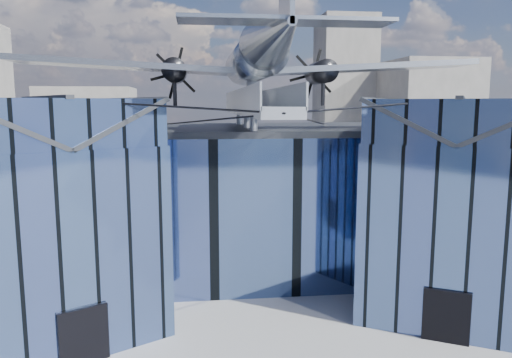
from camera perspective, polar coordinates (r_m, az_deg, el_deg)
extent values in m
plane|color=gray|center=(28.65, 0.50, -15.00)|extent=(120.00, 120.00, 0.00)
cube|color=#475E91|center=(35.84, -1.34, -2.22)|extent=(28.00, 14.00, 9.50)
cube|color=#25272C|center=(35.25, -1.37, 5.71)|extent=(28.00, 14.00, 0.40)
cube|color=#475E91|center=(26.88, -22.14, -6.52)|extent=(11.79, 11.43, 9.50)
cube|color=#475E91|center=(26.05, -22.86, 6.02)|extent=(11.56, 11.20, 2.20)
cube|color=#25272C|center=(26.69, -18.15, 6.31)|extent=(7.98, 9.23, 2.40)
cube|color=#25272C|center=(26.03, -23.01, 8.54)|extent=(4.30, 7.10, 0.18)
cube|color=black|center=(24.35, -19.09, -16.58)|extent=(2.03, 1.32, 2.60)
cube|color=black|center=(28.29, -13.27, -5.38)|extent=(0.34, 0.34, 9.50)
cube|color=#475E91|center=(29.41, 21.60, -5.22)|extent=(11.79, 11.43, 9.50)
cube|color=#475E91|center=(28.65, 22.25, 6.22)|extent=(11.56, 11.20, 2.20)
cube|color=#25272C|center=(28.78, 17.74, 6.46)|extent=(7.98, 9.23, 2.40)
cube|color=#25272C|center=(28.70, 26.76, 5.95)|extent=(7.98, 9.23, 2.40)
cube|color=#25272C|center=(28.64, 22.38, 8.52)|extent=(4.30, 7.10, 0.18)
cube|color=black|center=(26.60, 20.91, -14.46)|extent=(2.03, 1.32, 2.60)
cube|color=black|center=(29.83, 12.92, -4.64)|extent=(0.34, 0.34, 9.50)
cube|color=#959AA2|center=(29.74, -0.35, 7.88)|extent=(1.80, 21.00, 0.50)
cube|color=#959AA2|center=(29.65, -2.10, 9.13)|extent=(0.08, 21.00, 1.10)
cube|color=#959AA2|center=(29.85, 1.39, 9.13)|extent=(0.08, 21.00, 1.10)
cylinder|color=#959AA2|center=(39.20, -1.95, 7.06)|extent=(0.44, 0.44, 1.35)
cylinder|color=#959AA2|center=(33.23, -1.04, 6.79)|extent=(0.44, 0.44, 1.35)
cylinder|color=#959AA2|center=(29.26, -0.24, 6.55)|extent=(0.44, 0.44, 1.35)
cylinder|color=#959AA2|center=(30.24, -0.46, 9.69)|extent=(0.70, 0.70, 1.40)
cylinder|color=black|center=(22.12, -11.84, 8.24)|extent=(10.55, 6.08, 0.69)
cylinder|color=black|center=(23.68, 14.66, 8.16)|extent=(10.55, 6.08, 0.69)
cylinder|color=black|center=(27.56, -6.12, 6.64)|extent=(6.09, 17.04, 1.19)
cylinder|color=black|center=(28.29, 6.21, 6.68)|extent=(6.09, 17.04, 1.19)
cylinder|color=#94999F|center=(30.34, -0.47, 13.38)|extent=(2.50, 11.00, 2.50)
sphere|color=#94999F|center=(35.80, -1.48, 12.64)|extent=(2.50, 2.50, 2.50)
cube|color=black|center=(34.86, -1.32, 13.88)|extent=(1.60, 1.40, 0.50)
cone|color=#94999F|center=(21.50, 2.33, 16.16)|extent=(2.50, 7.00, 2.50)
cube|color=#94999F|center=(19.39, 3.43, 17.59)|extent=(8.00, 1.80, 0.14)
cube|color=#94999F|center=(31.33, -13.82, 12.43)|extent=(14.00, 3.20, 1.08)
cylinder|color=black|center=(31.73, -9.27, 12.06)|extent=(1.44, 3.20, 1.44)
cone|color=black|center=(33.52, -9.15, 11.87)|extent=(0.70, 0.70, 0.70)
cube|color=black|center=(33.67, -9.14, 11.86)|extent=(1.05, 0.06, 3.33)
cube|color=black|center=(33.67, -9.14, 11.86)|extent=(2.53, 0.06, 2.53)
cube|color=black|center=(33.67, -9.14, 11.86)|extent=(3.33, 0.06, 1.05)
cylinder|color=black|center=(31.08, -9.26, 9.88)|extent=(0.24, 0.24, 1.75)
cube|color=#94999F|center=(32.81, 11.86, 12.31)|extent=(14.00, 3.20, 1.08)
cylinder|color=black|center=(32.70, 7.43, 11.99)|extent=(1.44, 3.20, 1.44)
cone|color=black|center=(34.44, 6.67, 11.83)|extent=(0.70, 0.70, 0.70)
cube|color=black|center=(34.59, 6.62, 11.82)|extent=(1.05, 0.06, 3.33)
cube|color=black|center=(34.59, 6.62, 11.82)|extent=(2.53, 0.06, 2.53)
cube|color=black|center=(34.59, 6.62, 11.82)|extent=(3.33, 0.06, 1.05)
cylinder|color=black|center=(32.06, 7.65, 9.87)|extent=(0.24, 0.24, 1.75)
cube|color=slate|center=(82.10, 18.76, 6.40)|extent=(12.00, 14.00, 18.00)
cube|color=slate|center=(82.85, -18.52, 5.04)|extent=(14.00, 10.00, 14.00)
cube|color=slate|center=(87.81, 10.05, 9.44)|extent=(9.00, 9.00, 26.00)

